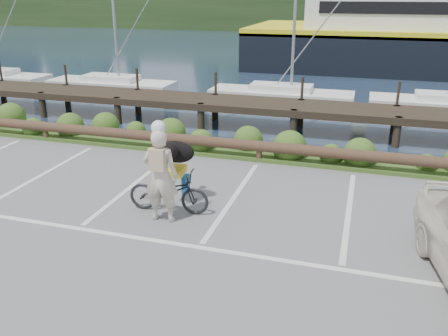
% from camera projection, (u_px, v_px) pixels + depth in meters
% --- Properties ---
extents(ground, '(72.00, 72.00, 0.00)m').
position_uv_depth(ground, '(207.00, 238.00, 9.25)').
color(ground, '#5D5D60').
extents(harbor_backdrop, '(170.00, 160.00, 30.00)m').
position_uv_depth(harbor_backdrop, '(359.00, 19.00, 79.39)').
color(harbor_backdrop, '#1A293F').
rests_on(harbor_backdrop, ground).
extents(vegetation_strip, '(34.00, 1.60, 0.10)m').
position_uv_depth(vegetation_strip, '(264.00, 152.00, 13.98)').
color(vegetation_strip, '#3D5B21').
rests_on(vegetation_strip, ground).
extents(log_rail, '(32.00, 0.30, 0.60)m').
position_uv_depth(log_rail, '(259.00, 161.00, 13.37)').
color(log_rail, '#443021').
rests_on(log_rail, ground).
extents(bicycle, '(1.82, 0.75, 0.94)m').
position_uv_depth(bicycle, '(169.00, 192.00, 10.19)').
color(bicycle, black).
rests_on(bicycle, ground).
extents(cyclist, '(0.76, 0.53, 1.99)m').
position_uv_depth(cyclist, '(161.00, 176.00, 9.62)').
color(cyclist, beige).
rests_on(cyclist, ground).
extents(dog, '(0.48, 0.89, 0.50)m').
position_uv_depth(dog, '(176.00, 152.00, 10.46)').
color(dog, black).
rests_on(dog, bicycle).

